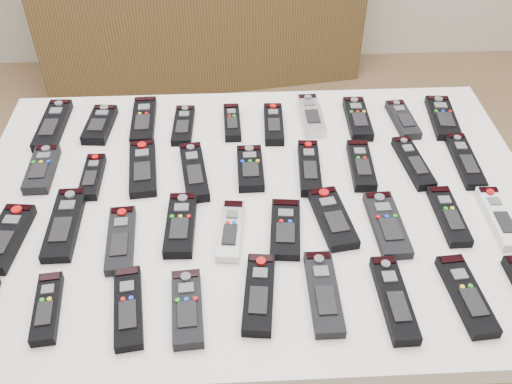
{
  "coord_description": "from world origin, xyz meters",
  "views": [
    {
      "loc": [
        -0.05,
        -1.03,
        1.62
      ],
      "look_at": [
        -0.0,
        -0.1,
        0.8
      ],
      "focal_mm": 40.0,
      "sensor_mm": 36.0,
      "label": 1
    }
  ],
  "objects_px": {
    "remote_12": "(143,168)",
    "remote_30": "(47,308)",
    "remote_11": "(92,177)",
    "remote_28": "(499,218)",
    "remote_23": "(231,230)",
    "remote_6": "(311,115)",
    "remote_4": "(232,122)",
    "remote_24": "(285,229)",
    "remote_16": "(361,165)",
    "remote_34": "(324,293)",
    "remote_25": "(333,218)",
    "remote_10": "(42,169)",
    "remote_22": "(181,225)",
    "sideboard": "(202,6)",
    "remote_2": "(144,120)",
    "remote_15": "(309,168)",
    "remote_35": "(394,299)",
    "remote_26": "(387,224)",
    "table": "(256,218)",
    "remote_1": "(100,125)",
    "remote_8": "(403,120)",
    "remote_21": "(121,239)",
    "remote_20": "(65,224)",
    "remote_13": "(194,172)",
    "remote_27": "(449,216)",
    "remote_17": "(413,163)",
    "remote_33": "(259,294)",
    "remote_18": "(465,161)",
    "remote_19": "(6,238)",
    "remote_7": "(358,119)",
    "remote_5": "(274,124)",
    "remote_31": "(128,307)",
    "remote_9": "(443,118)",
    "remote_3": "(183,125)",
    "remote_14": "(250,168)",
    "remote_32": "(187,308)"
  },
  "relations": [
    {
      "from": "remote_12",
      "to": "remote_30",
      "type": "distance_m",
      "value": 0.41
    },
    {
      "from": "remote_11",
      "to": "remote_28",
      "type": "height_order",
      "value": "same"
    },
    {
      "from": "remote_23",
      "to": "remote_6",
      "type": "bearing_deg",
      "value": 68.22
    },
    {
      "from": "remote_4",
      "to": "remote_24",
      "type": "xyz_separation_m",
      "value": [
        0.1,
        -0.39,
        -0.0
      ]
    },
    {
      "from": "remote_16",
      "to": "remote_34",
      "type": "xyz_separation_m",
      "value": [
        -0.14,
        -0.36,
        -0.0
      ]
    },
    {
      "from": "remote_25",
      "to": "remote_11",
      "type": "bearing_deg",
      "value": 154.03
    },
    {
      "from": "remote_10",
      "to": "remote_22",
      "type": "relative_size",
      "value": 0.9
    },
    {
      "from": "sideboard",
      "to": "remote_2",
      "type": "relative_size",
      "value": 8.51
    },
    {
      "from": "remote_15",
      "to": "remote_35",
      "type": "xyz_separation_m",
      "value": [
        0.11,
        -0.38,
        -0.0
      ]
    },
    {
      "from": "remote_4",
      "to": "remote_23",
      "type": "bearing_deg",
      "value": -92.69
    },
    {
      "from": "remote_26",
      "to": "remote_16",
      "type": "bearing_deg",
      "value": 93.05
    },
    {
      "from": "remote_22",
      "to": "remote_30",
      "type": "relative_size",
      "value": 1.15
    },
    {
      "from": "table",
      "to": "remote_4",
      "type": "distance_m",
      "value": 0.29
    },
    {
      "from": "remote_10",
      "to": "table",
      "type": "bearing_deg",
      "value": -14.12
    },
    {
      "from": "table",
      "to": "remote_16",
      "type": "distance_m",
      "value": 0.27
    },
    {
      "from": "remote_30",
      "to": "remote_1",
      "type": "bearing_deg",
      "value": 83.53
    },
    {
      "from": "remote_8",
      "to": "remote_21",
      "type": "relative_size",
      "value": 0.88
    },
    {
      "from": "remote_16",
      "to": "remote_26",
      "type": "height_order",
      "value": "remote_16"
    },
    {
      "from": "remote_2",
      "to": "remote_35",
      "type": "distance_m",
      "value": 0.79
    },
    {
      "from": "remote_35",
      "to": "remote_16",
      "type": "bearing_deg",
      "value": 86.88
    },
    {
      "from": "remote_8",
      "to": "remote_24",
      "type": "xyz_separation_m",
      "value": [
        -0.34,
        -0.38,
        -0.0
      ]
    },
    {
      "from": "remote_22",
      "to": "remote_25",
      "type": "height_order",
      "value": "remote_22"
    },
    {
      "from": "remote_20",
      "to": "remote_34",
      "type": "xyz_separation_m",
      "value": [
        0.51,
        -0.2,
        -0.0
      ]
    },
    {
      "from": "remote_13",
      "to": "remote_23",
      "type": "relative_size",
      "value": 1.19
    },
    {
      "from": "remote_22",
      "to": "remote_34",
      "type": "distance_m",
      "value": 0.33
    },
    {
      "from": "sideboard",
      "to": "remote_4",
      "type": "height_order",
      "value": "sideboard"
    },
    {
      "from": "remote_12",
      "to": "remote_15",
      "type": "height_order",
      "value": "remote_15"
    },
    {
      "from": "remote_24",
      "to": "remote_11",
      "type": "bearing_deg",
      "value": 162.0
    },
    {
      "from": "remote_23",
      "to": "remote_27",
      "type": "xyz_separation_m",
      "value": [
        0.46,
        0.02,
        -0.0
      ]
    },
    {
      "from": "remote_17",
      "to": "remote_33",
      "type": "xyz_separation_m",
      "value": [
        -0.38,
        -0.37,
        0.0
      ]
    },
    {
      "from": "remote_18",
      "to": "remote_19",
      "type": "bearing_deg",
      "value": -166.18
    },
    {
      "from": "remote_27",
      "to": "remote_26",
      "type": "bearing_deg",
      "value": -172.69
    },
    {
      "from": "remote_1",
      "to": "remote_7",
      "type": "height_order",
      "value": "same"
    },
    {
      "from": "remote_5",
      "to": "remote_31",
      "type": "bearing_deg",
      "value": -116.29
    },
    {
      "from": "remote_9",
      "to": "remote_11",
      "type": "distance_m",
      "value": 0.89
    },
    {
      "from": "table",
      "to": "remote_30",
      "type": "relative_size",
      "value": 8.36
    },
    {
      "from": "remote_3",
      "to": "remote_31",
      "type": "xyz_separation_m",
      "value": [
        -0.07,
        -0.57,
        0.0
      ]
    },
    {
      "from": "remote_14",
      "to": "remote_32",
      "type": "xyz_separation_m",
      "value": [
        -0.13,
        -0.39,
        0.0
      ]
    },
    {
      "from": "remote_12",
      "to": "remote_19",
      "type": "relative_size",
      "value": 1.08
    },
    {
      "from": "remote_3",
      "to": "remote_28",
      "type": "xyz_separation_m",
      "value": [
        0.68,
        -0.37,
        0.0
      ]
    },
    {
      "from": "sideboard",
      "to": "remote_11",
      "type": "xyz_separation_m",
      "value": [
        -0.18,
        -1.8,
        0.38
      ]
    },
    {
      "from": "sideboard",
      "to": "remote_35",
      "type": "height_order",
      "value": "sideboard"
    },
    {
      "from": "sideboard",
      "to": "remote_17",
      "type": "xyz_separation_m",
      "value": [
        0.56,
        -1.79,
        0.38
      ]
    },
    {
      "from": "remote_5",
      "to": "remote_13",
      "type": "distance_m",
      "value": 0.27
    },
    {
      "from": "remote_6",
      "to": "remote_9",
      "type": "distance_m",
      "value": 0.34
    },
    {
      "from": "remote_6",
      "to": "remote_35",
      "type": "relative_size",
      "value": 0.91
    },
    {
      "from": "remote_16",
      "to": "remote_27",
      "type": "relative_size",
      "value": 0.99
    },
    {
      "from": "sideboard",
      "to": "remote_12",
      "type": "xyz_separation_m",
      "value": [
        -0.07,
        -1.77,
        0.38
      ]
    },
    {
      "from": "remote_3",
      "to": "remote_17",
      "type": "bearing_deg",
      "value": -16.31
    },
    {
      "from": "remote_1",
      "to": "remote_33",
      "type": "height_order",
      "value": "same"
    }
  ]
}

